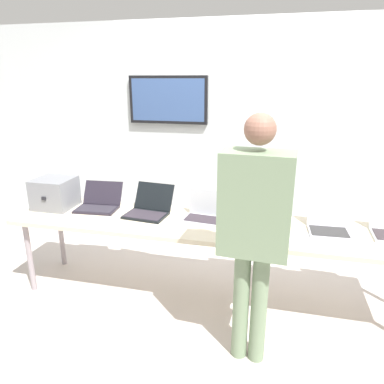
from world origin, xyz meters
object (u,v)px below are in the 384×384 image
(laptop_station_1, at_px, (149,208))
(laptop_station_3, at_px, (265,216))
(equipment_box, at_px, (55,193))
(workbench, at_px, (209,228))
(laptop_station_0, at_px, (99,203))
(person, at_px, (255,221))
(laptop_station_2, at_px, (205,213))
(laptop_station_4, at_px, (328,223))

(laptop_station_1, distance_m, laptop_station_3, 1.03)
(laptop_station_1, bearing_deg, equipment_box, -177.91)
(equipment_box, bearing_deg, workbench, -2.36)
(laptop_station_0, height_order, person, person)
(workbench, bearing_deg, equipment_box, 177.64)
(workbench, relative_size, laptop_station_2, 9.79)
(person, bearing_deg, laptop_station_4, 52.58)
(laptop_station_0, relative_size, laptop_station_2, 1.14)
(equipment_box, bearing_deg, laptop_station_3, 2.05)
(laptop_station_4, bearing_deg, laptop_station_1, 179.95)
(laptop_station_1, height_order, person, person)
(equipment_box, bearing_deg, laptop_station_0, 8.95)
(laptop_station_3, distance_m, person, 0.80)
(laptop_station_2, distance_m, laptop_station_4, 1.01)
(workbench, distance_m, person, 0.83)
(workbench, bearing_deg, laptop_station_1, 170.47)
(laptop_station_0, relative_size, laptop_station_1, 0.97)
(workbench, bearing_deg, laptop_station_4, 5.61)
(equipment_box, xyz_separation_m, laptop_station_3, (1.96, 0.07, -0.08))
(laptop_station_3, height_order, person, person)
(laptop_station_1, distance_m, laptop_station_4, 1.53)
(laptop_station_4, relative_size, person, 0.22)
(workbench, xyz_separation_m, laptop_station_0, (-1.08, 0.13, 0.10))
(person, bearing_deg, laptop_station_1, 143.89)
(equipment_box, height_order, laptop_station_0, equipment_box)
(laptop_station_1, distance_m, laptop_station_2, 0.52)
(workbench, relative_size, person, 2.01)
(laptop_station_2, relative_size, laptop_station_4, 0.94)
(laptop_station_0, height_order, laptop_station_4, laptop_station_4)
(laptop_station_1, bearing_deg, laptop_station_2, 0.20)
(laptop_station_3, distance_m, laptop_station_4, 0.50)
(laptop_station_1, xyz_separation_m, laptop_station_2, (0.52, 0.00, -0.00))
(equipment_box, bearing_deg, person, -19.68)
(equipment_box, height_order, laptop_station_3, equipment_box)
(workbench, relative_size, laptop_station_1, 8.33)
(laptop_station_3, bearing_deg, laptop_station_2, -176.18)
(laptop_station_2, bearing_deg, equipment_box, -178.59)
(laptop_station_0, relative_size, laptop_station_3, 1.06)
(laptop_station_2, bearing_deg, laptop_station_1, -179.80)
(laptop_station_4, xyz_separation_m, person, (-0.55, -0.72, 0.25))
(laptop_station_1, height_order, laptop_station_2, laptop_station_1)
(laptop_station_0, distance_m, laptop_station_2, 1.03)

